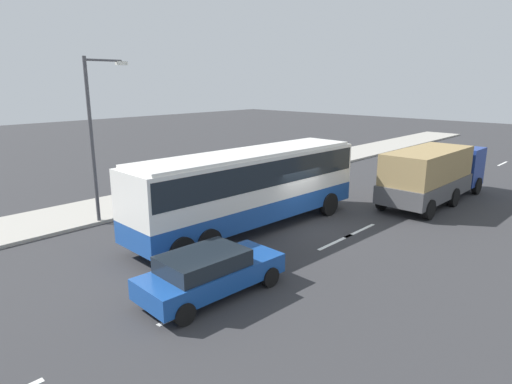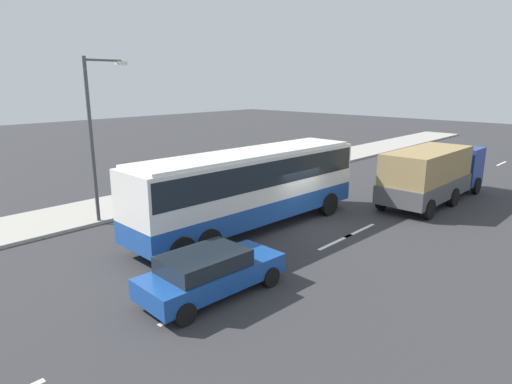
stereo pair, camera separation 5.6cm
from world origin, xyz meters
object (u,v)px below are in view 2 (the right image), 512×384
object	(u,v)px
pedestrian_at_crossing	(259,167)
street_lamp	(95,129)
car_blue_saloon	(210,272)
pedestrian_near_curb	(168,178)
coach_bus	(250,182)
cargo_truck	(433,172)

from	to	relation	value
pedestrian_at_crossing	street_lamp	size ratio (longest dim) A/B	0.21
car_blue_saloon	street_lamp	xyz separation A→B (m)	(1.30, 8.93, 3.53)
pedestrian_near_curb	pedestrian_at_crossing	size ratio (longest dim) A/B	1.01
pedestrian_at_crossing	street_lamp	distance (m)	11.47
pedestrian_near_curb	car_blue_saloon	bearing A→B (deg)	94.04
coach_bus	cargo_truck	size ratio (longest dim) A/B	1.36
car_blue_saloon	pedestrian_at_crossing	world-z (taller)	pedestrian_at_crossing
street_lamp	coach_bus	bearing A→B (deg)	-54.68
car_blue_saloon	street_lamp	distance (m)	9.69
coach_bus	pedestrian_near_curb	size ratio (longest dim) A/B	7.59
street_lamp	pedestrian_at_crossing	bearing A→B (deg)	1.79
cargo_truck	pedestrian_at_crossing	distance (m)	10.34
car_blue_saloon	pedestrian_at_crossing	size ratio (longest dim) A/B	3.08
coach_bus	street_lamp	distance (m)	7.17
pedestrian_at_crossing	car_blue_saloon	bearing A→B (deg)	20.60
pedestrian_near_curb	pedestrian_at_crossing	bearing A→B (deg)	-160.05
coach_bus	pedestrian_at_crossing	xyz separation A→B (m)	(7.03, 5.92, -1.12)
car_blue_saloon	cargo_truck	bearing A→B (deg)	0.44
coach_bus	pedestrian_at_crossing	world-z (taller)	coach_bus
coach_bus	car_blue_saloon	world-z (taller)	coach_bus
pedestrian_near_curb	pedestrian_at_crossing	distance (m)	6.14
coach_bus	cargo_truck	distance (m)	10.69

